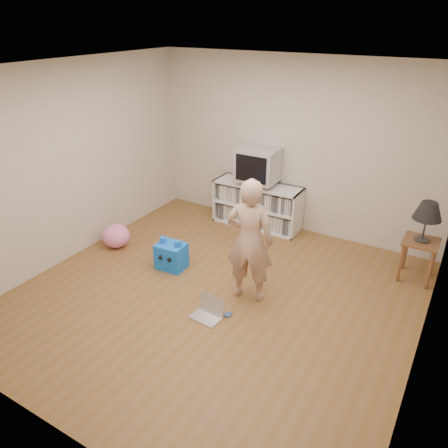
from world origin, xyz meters
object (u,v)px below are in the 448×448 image
Objects in this scene: media_unit at (258,205)px; plush_blue at (171,256)px; side_table at (420,250)px; plush_pink at (116,236)px; dvd_deck at (258,182)px; table_lamp at (428,212)px; crt_tv at (259,164)px; laptop at (209,311)px; person at (250,241)px.

plush_blue is (-0.39, -1.77, -0.17)m from media_unit.
plush_pink is at bearing -161.33° from side_table.
dvd_deck reaches higher than side_table.
table_lamp is (2.45, -0.39, 0.59)m from media_unit.
crt_tv is at bearing 49.47° from plush_pink.
dvd_deck reaches higher than laptop.
plush_blue is (-0.39, -1.75, -0.55)m from dvd_deck.
person is 2.32m from plush_pink.
plush_pink reaches higher than laptop.
person is at bearing -138.94° from side_table.
laptop is 2.15m from plush_pink.
dvd_deck is at bearing 73.38° from plush_blue.
media_unit is 2.48m from laptop.
plush_pink is (-1.05, 0.07, -0.01)m from plush_blue.
crt_tv reaches higher than laptop.
crt_tv reaches higher than dvd_deck.
side_table is at bearing -8.51° from crt_tv.
table_lamp is (2.45, -0.37, 0.21)m from dvd_deck.
table_lamp is 1.30× the size of plush_pink.
plush_blue reaches higher than laptop.
media_unit is 1.82m from plush_blue.
plush_pink is (-1.44, -1.68, -0.85)m from crt_tv.
side_table is 1.28× the size of plush_blue.
side_table is (2.45, -0.37, -0.32)m from dvd_deck.
plush_pink is at bearing -161.33° from table_lamp.
table_lamp is (0.00, 0.00, 0.53)m from side_table.
side_table is (2.45, -0.39, 0.07)m from media_unit.
crt_tv is at bearing 109.19° from laptop.
laptop is (-0.20, -0.56, -0.69)m from person.
person is 0.91m from laptop.
side_table is 4.11m from plush_pink.
plush_blue is (-2.84, -1.38, -0.76)m from table_lamp.
crt_tv reaches higher than plush_pink.
crt_tv is at bearing 73.36° from plush_blue.
table_lamp is 2.20m from person.
dvd_deck reaches higher than media_unit.
dvd_deck is at bearing 109.18° from laptop.
media_unit is at bearing 90.00° from dvd_deck.
media_unit is at bearing 49.79° from plush_pink.
dvd_deck is 1.98m from person.
side_table is 2.22m from person.
table_lamp is at bearing -8.94° from media_unit.
laptop is at bearing -75.81° from crt_tv.
crt_tv is 1.40× the size of plush_blue.
crt_tv is 1.99m from person.
side_table is at bearing 18.67° from plush_pink.
table_lamp reaches higher than plush_pink.
dvd_deck is 2.54m from laptop.
crt_tv is at bearing -90.00° from dvd_deck.
person is 4.31× the size of laptop.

